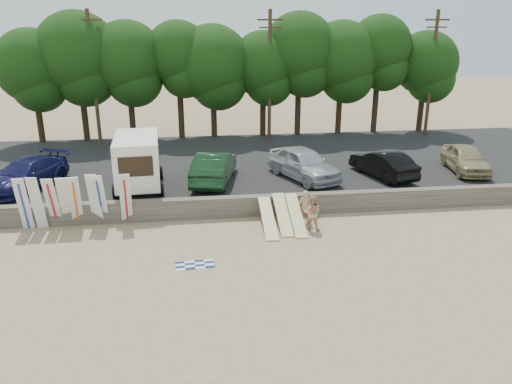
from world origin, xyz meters
TOP-DOWN VIEW (x-y plane):
  - ground at (0.00, 0.00)m, footprint 120.00×120.00m
  - seawall at (0.00, 3.00)m, footprint 44.00×0.50m
  - parking_lot at (0.00, 10.50)m, footprint 44.00×14.50m
  - treeline at (-0.97, 17.57)m, footprint 33.42×5.89m
  - utility_poles at (2.00, 16.00)m, footprint 25.80×0.26m
  - box_trailer at (-6.39, 5.83)m, footprint 2.69×4.45m
  - car_0 at (-12.17, 6.55)m, footprint 4.03×5.58m
  - car_1 at (-2.46, 6.37)m, footprint 2.82×5.29m
  - car_2 at (2.45, 6.39)m, footprint 3.81×5.39m
  - car_3 at (6.89, 6.14)m, footprint 2.77×4.74m
  - car_4 at (11.97, 6.53)m, footprint 2.48×4.65m
  - surfboard_upright_0 at (-11.10, 2.46)m, footprint 0.52×0.66m
  - surfboard_upright_1 at (-10.53, 2.48)m, footprint 0.58×0.65m
  - surfboard_upright_2 at (-9.89, 2.54)m, footprint 0.53×0.87m
  - surfboard_upright_3 at (-9.34, 2.59)m, footprint 0.55×0.88m
  - surfboard_upright_4 at (-8.89, 2.55)m, footprint 0.62×0.86m
  - surfboard_upright_5 at (-8.05, 2.62)m, footprint 0.58×0.63m
  - surfboard_upright_6 at (-7.81, 2.60)m, footprint 0.55×0.78m
  - surfboard_upright_7 at (-6.67, 2.55)m, footprint 0.58×0.72m
  - surfboard_low_0 at (-0.29, 1.31)m, footprint 0.56×2.86m
  - surfboard_low_1 at (0.43, 1.60)m, footprint 0.56×2.84m
  - surfboard_low_2 at (1.02, 1.39)m, footprint 0.56×2.83m
  - beachgoer_a at (1.51, 1.81)m, footprint 0.58×0.38m
  - beachgoer_b at (1.65, 0.93)m, footprint 0.96×0.86m
  - cooler at (2.09, 2.40)m, footprint 0.46×0.42m
  - gear_bag at (0.92, 2.40)m, footprint 0.34×0.30m
  - beach_towel at (-3.64, -1.87)m, footprint 1.60×1.60m

SIDE VIEW (x-z plane):
  - ground at x=0.00m, z-range 0.00..0.00m
  - beach_towel at x=-3.64m, z-range 0.01..0.01m
  - gear_bag at x=0.92m, z-range 0.00..0.22m
  - cooler at x=2.09m, z-range 0.00..0.32m
  - parking_lot at x=0.00m, z-range 0.00..0.70m
  - seawall at x=0.00m, z-range 0.00..1.00m
  - surfboard_low_0 at x=-0.29m, z-range 0.00..1.03m
  - surfboard_low_1 at x=0.43m, z-range 0.00..1.10m
  - surfboard_low_2 at x=1.02m, z-range 0.00..1.12m
  - beachgoer_a at x=1.51m, z-range 0.00..1.58m
  - beachgoer_b at x=1.65m, z-range 0.00..1.65m
  - surfboard_upright_2 at x=-9.89m, z-range 0.00..2.49m
  - surfboard_upright_3 at x=-9.34m, z-range 0.00..2.50m
  - surfboard_upright_4 at x=-8.89m, z-range 0.00..2.51m
  - surfboard_upright_6 at x=-7.81m, z-range 0.00..2.52m
  - surfboard_upright_7 at x=-6.67m, z-range 0.00..2.54m
  - surfboard_upright_0 at x=-11.10m, z-range 0.00..2.55m
  - surfboard_upright_1 at x=-10.53m, z-range 0.00..2.56m
  - surfboard_upright_5 at x=-8.05m, z-range 0.00..2.56m
  - car_3 at x=6.89m, z-range 0.70..2.17m
  - car_0 at x=-12.17m, z-range 0.70..2.20m
  - car_4 at x=11.97m, z-range 0.70..2.21m
  - car_1 at x=-2.46m, z-range 0.70..2.36m
  - car_2 at x=2.45m, z-range 0.70..2.41m
  - box_trailer at x=-6.39m, z-range 0.86..3.60m
  - utility_poles at x=2.00m, z-range 0.93..9.93m
  - treeline at x=-0.97m, z-range 1.90..10.90m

